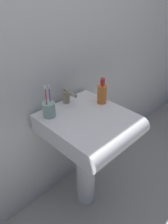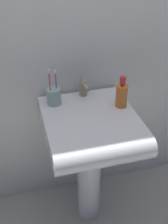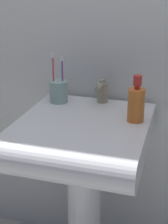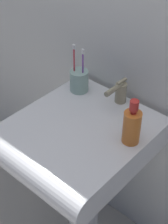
# 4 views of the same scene
# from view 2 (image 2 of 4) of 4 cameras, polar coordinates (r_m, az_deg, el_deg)

# --- Properties ---
(ground_plane) EXTENTS (6.00, 6.00, 0.00)m
(ground_plane) POSITION_cam_2_polar(r_m,az_deg,el_deg) (2.10, 0.92, -19.45)
(ground_plane) COLOR #ADA89E
(ground_plane) RESTS_ON ground
(wall_back) EXTENTS (5.00, 0.05, 2.40)m
(wall_back) POSITION_cam_2_polar(r_m,az_deg,el_deg) (1.63, -1.69, 16.39)
(wall_back) COLOR silver
(wall_back) RESTS_ON ground
(sink_pedestal) EXTENTS (0.15, 0.15, 0.70)m
(sink_pedestal) POSITION_cam_2_polar(r_m,az_deg,el_deg) (1.83, 1.02, -12.87)
(sink_pedestal) COLOR white
(sink_pedestal) RESTS_ON ground
(sink_basin) EXTENTS (0.50, 0.58, 0.12)m
(sink_basin) POSITION_cam_2_polar(r_m,az_deg,el_deg) (1.52, 1.68, -3.47)
(sink_basin) COLOR white
(sink_basin) RESTS_ON sink_pedestal
(faucet) EXTENTS (0.05, 0.13, 0.10)m
(faucet) POSITION_cam_2_polar(r_m,az_deg,el_deg) (1.67, -0.08, 4.94)
(faucet) COLOR tan
(faucet) RESTS_ON sink_basin
(toothbrush_cup) EXTENTS (0.08, 0.08, 0.22)m
(toothbrush_cup) POSITION_cam_2_polar(r_m,az_deg,el_deg) (1.60, -6.17, 3.26)
(toothbrush_cup) COLOR #99BFB2
(toothbrush_cup) RESTS_ON sink_basin
(soap_bottle) EXTENTS (0.06, 0.06, 0.18)m
(soap_bottle) POSITION_cam_2_polar(r_m,az_deg,el_deg) (1.58, 7.63, 3.48)
(soap_bottle) COLOR orange
(soap_bottle) RESTS_ON sink_basin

